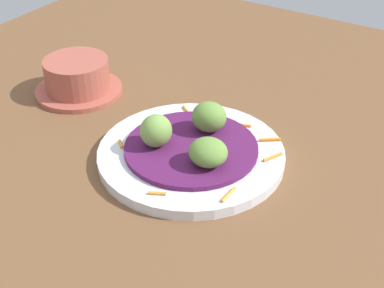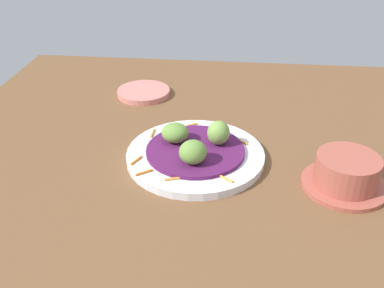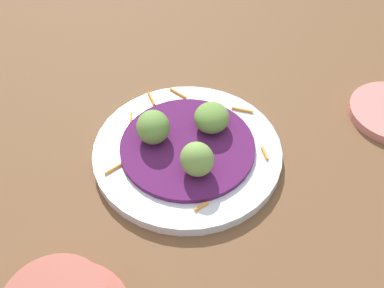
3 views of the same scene
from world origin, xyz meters
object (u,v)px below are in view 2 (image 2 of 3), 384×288
object	(u,v)px
guac_scoop_left	(175,133)
side_plate_small	(144,92)
guac_scoop_right	(218,133)
guac_scoop_center	(193,152)
main_plate	(195,155)
terracotta_bowl	(346,174)

from	to	relation	value
guac_scoop_left	side_plate_small	distance (cm)	27.15
guac_scoop_left	guac_scoop_right	xyz separation A→B (cm)	(-7.97, -0.02, 0.47)
guac_scoop_left	guac_scoop_right	bearing A→B (deg)	-179.88
guac_scoop_left	guac_scoop_center	bearing A→B (deg)	120.12
guac_scoop_right	guac_scoop_left	bearing A→B (deg)	0.12
main_plate	terracotta_bowl	size ratio (longest dim) A/B	1.80
main_plate	side_plate_small	world-z (taller)	main_plate
main_plate	guac_scoop_center	size ratio (longest dim) A/B	5.24
main_plate	guac_scoop_left	bearing A→B (deg)	-29.88
main_plate	guac_scoop_right	distance (cm)	5.90
guac_scoop_left	main_plate	bearing A→B (deg)	150.12
guac_scoop_center	guac_scoop_right	bearing A→B (deg)	-119.88
main_plate	terracotta_bowl	xyz separation A→B (cm)	(-25.34, 5.97, 1.89)
guac_scoop_center	side_plate_small	size ratio (longest dim) A/B	0.38
guac_scoop_right	terracotta_bowl	size ratio (longest dim) A/B	0.32
guac_scoop_left	terracotta_bowl	size ratio (longest dim) A/B	0.36
side_plate_small	terracotta_bowl	world-z (taller)	terracotta_bowl
terracotta_bowl	guac_scoop_left	bearing A→B (deg)	-15.74
guac_scoop_left	side_plate_small	world-z (taller)	guac_scoop_left
main_plate	guac_scoop_center	xyz separation A→B (cm)	(-0.01, 4.60, 3.57)
guac_scoop_center	terracotta_bowl	size ratio (longest dim) A/B	0.34
guac_scoop_left	terracotta_bowl	bearing A→B (deg)	164.26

